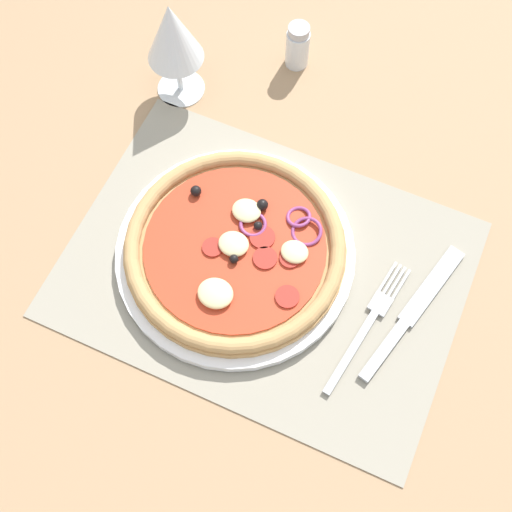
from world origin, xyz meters
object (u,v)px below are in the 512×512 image
object	(u,v)px
knife	(413,311)
fork	(370,320)
wine_glass	(173,36)
pepper_shaker	(298,46)
pizza	(235,249)
plate	(235,255)

from	to	relation	value
knife	fork	bearing A→B (deg)	141.19
fork	wine_glass	size ratio (longest dim) A/B	1.21
wine_glass	pepper_shaker	bearing A→B (deg)	40.04
pizza	fork	size ratio (longest dim) A/B	1.45
plate	pepper_shaker	world-z (taller)	pepper_shaker
fork	knife	world-z (taller)	knife
fork	knife	size ratio (longest dim) A/B	0.91
fork	pepper_shaker	xyz separation A→B (cm)	(-22.23, 31.45, 2.63)
knife	pepper_shaker	size ratio (longest dim) A/B	2.95
fork	wine_glass	distance (cm)	41.68
pizza	pepper_shaker	distance (cm)	30.89
plate	knife	distance (cm)	21.78
plate	pepper_shaker	size ratio (longest dim) A/B	4.24
wine_glass	plate	bearing A→B (deg)	-49.22
knife	pizza	bearing A→B (deg)	110.19
plate	pepper_shaker	bearing A→B (deg)	98.75
pizza	pepper_shaker	xyz separation A→B (cm)	(-4.78, 30.52, 0.42)
plate	wine_glass	distance (cm)	27.92
plate	fork	distance (cm)	17.56
fork	wine_glass	xyz separation A→B (cm)	(-34.79, 20.91, 9.49)
plate	pizza	bearing A→B (deg)	23.37
wine_glass	pizza	bearing A→B (deg)	-49.05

